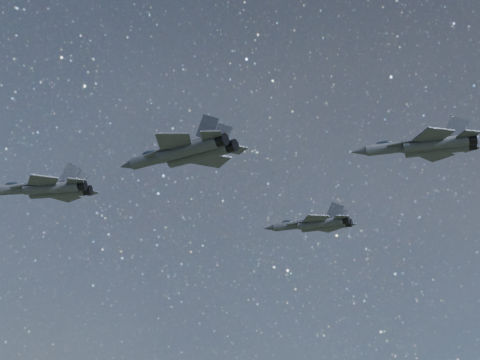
# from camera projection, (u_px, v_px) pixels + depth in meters

# --- Properties ---
(jet_lead) EXTENTS (15.29, 10.85, 3.89)m
(jet_lead) POSITION_uv_depth(u_px,v_px,m) (46.00, 189.00, 85.40)
(jet_lead) COLOR #363A43
(jet_left) EXTENTS (15.55, 10.72, 3.90)m
(jet_left) POSITION_uv_depth(u_px,v_px,m) (315.00, 224.00, 107.85)
(jet_left) COLOR #363A43
(jet_right) EXTENTS (15.71, 10.45, 3.99)m
(jet_right) POSITION_uv_depth(u_px,v_px,m) (184.00, 152.00, 70.73)
(jet_right) COLOR #363A43
(jet_slot) EXTENTS (15.33, 10.79, 3.87)m
(jet_slot) POSITION_uv_depth(u_px,v_px,m) (425.00, 146.00, 78.99)
(jet_slot) COLOR #363A43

